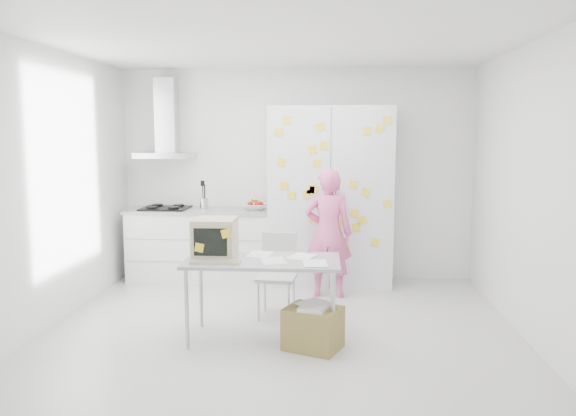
# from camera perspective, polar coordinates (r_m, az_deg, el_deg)

# --- Properties ---
(floor) EXTENTS (4.50, 4.00, 0.02)m
(floor) POSITION_cam_1_polar(r_m,az_deg,el_deg) (5.60, -0.58, -12.09)
(floor) COLOR silver
(floor) RESTS_ON ground
(walls) EXTENTS (4.52, 4.01, 2.70)m
(walls) POSITION_cam_1_polar(r_m,az_deg,el_deg) (6.01, 0.01, 2.57)
(walls) COLOR white
(walls) RESTS_ON ground
(ceiling) EXTENTS (4.50, 4.00, 0.02)m
(ceiling) POSITION_cam_1_polar(r_m,az_deg,el_deg) (5.34, -0.62, 16.48)
(ceiling) COLOR white
(ceiling) RESTS_ON walls
(counter_run) EXTENTS (1.84, 0.63, 1.28)m
(counter_run) POSITION_cam_1_polar(r_m,az_deg,el_deg) (7.28, -8.82, -3.62)
(counter_run) COLOR white
(counter_run) RESTS_ON ground
(range_hood) EXTENTS (0.70, 0.48, 1.01)m
(range_hood) POSITION_cam_1_polar(r_m,az_deg,el_deg) (7.40, -12.25, 8.05)
(range_hood) COLOR silver
(range_hood) RESTS_ON walls
(tall_cabinet) EXTENTS (1.50, 0.68, 2.20)m
(tall_cabinet) POSITION_cam_1_polar(r_m,az_deg,el_deg) (6.97, 4.33, 1.17)
(tall_cabinet) COLOR silver
(tall_cabinet) RESTS_ON ground
(person) EXTENTS (0.56, 0.39, 1.49)m
(person) POSITION_cam_1_polar(r_m,az_deg,el_deg) (6.45, 4.12, -2.55)
(person) COLOR #EC5C9B
(person) RESTS_ON ground
(desk) EXTENTS (1.40, 0.72, 1.10)m
(desk) POSITION_cam_1_polar(r_m,az_deg,el_deg) (5.14, -5.69, -4.09)
(desk) COLOR #9A9FA3
(desk) RESTS_ON ground
(chair) EXTENTS (0.42, 0.42, 0.85)m
(chair) POSITION_cam_1_polar(r_m,az_deg,el_deg) (5.83, -1.06, -6.25)
(chair) COLOR beige
(chair) RESTS_ON ground
(cardboard_box) EXTENTS (0.56, 0.51, 0.40)m
(cardboard_box) POSITION_cam_1_polar(r_m,az_deg,el_deg) (5.02, 2.57, -12.02)
(cardboard_box) COLOR olive
(cardboard_box) RESTS_ON ground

